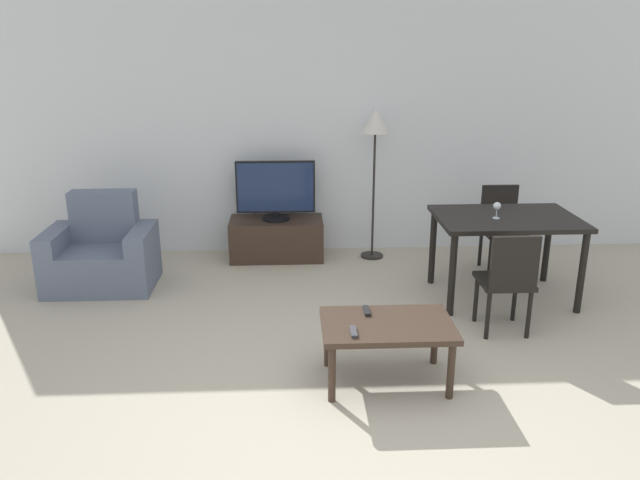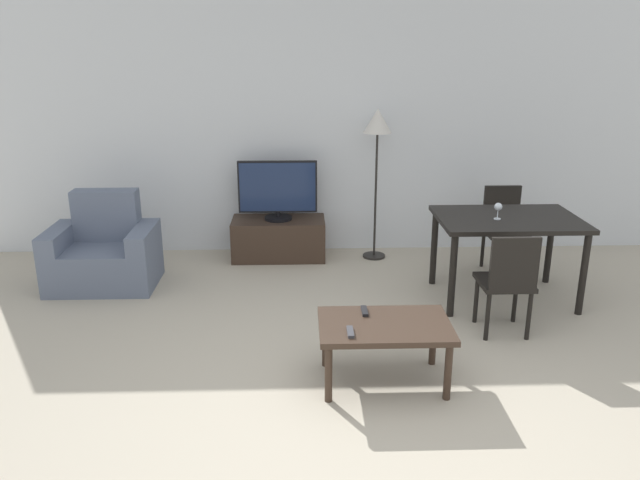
# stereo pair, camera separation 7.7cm
# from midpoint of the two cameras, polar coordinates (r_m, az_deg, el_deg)

# --- Properties ---
(ground_plane) EXTENTS (18.00, 18.00, 0.00)m
(ground_plane) POSITION_cam_midpoint_polar(r_m,az_deg,el_deg) (3.96, 3.67, -16.68)
(ground_plane) COLOR #B2A893
(wall_back) EXTENTS (7.85, 0.06, 2.70)m
(wall_back) POSITION_cam_midpoint_polar(r_m,az_deg,el_deg) (6.73, 0.66, 10.27)
(wall_back) COLOR silver
(wall_back) RESTS_ON ground_plane
(armchair) EXTENTS (0.97, 0.69, 0.87)m
(armchair) POSITION_cam_midpoint_polar(r_m,az_deg,el_deg) (6.24, -19.64, -1.33)
(armchair) COLOR slate
(armchair) RESTS_ON ground_plane
(tv_stand) EXTENTS (0.98, 0.48, 0.43)m
(tv_stand) POSITION_cam_midpoint_polar(r_m,az_deg,el_deg) (6.67, -4.31, 0.13)
(tv_stand) COLOR #38281E
(tv_stand) RESTS_ON ground_plane
(tv) EXTENTS (0.82, 0.29, 0.63)m
(tv) POSITION_cam_midpoint_polar(r_m,az_deg,el_deg) (6.53, -4.42, 4.54)
(tv) COLOR black
(tv) RESTS_ON tv_stand
(coffee_table) EXTENTS (0.88, 0.58, 0.44)m
(coffee_table) POSITION_cam_midpoint_polar(r_m,az_deg,el_deg) (4.25, 5.64, -8.21)
(coffee_table) COLOR #38281E
(coffee_table) RESTS_ON ground_plane
(dining_table) EXTENTS (1.23, 0.86, 0.76)m
(dining_table) POSITION_cam_midpoint_polar(r_m,az_deg,el_deg) (5.73, 16.28, 1.18)
(dining_table) COLOR black
(dining_table) RESTS_ON ground_plane
(dining_chair_near) EXTENTS (0.40, 0.40, 0.85)m
(dining_chair_near) POSITION_cam_midpoint_polar(r_m,az_deg,el_deg) (5.06, 16.39, -3.34)
(dining_chair_near) COLOR black
(dining_chair_near) RESTS_ON ground_plane
(dining_chair_far) EXTENTS (0.40, 0.40, 0.85)m
(dining_chair_far) POSITION_cam_midpoint_polar(r_m,az_deg,el_deg) (6.52, 15.90, 1.44)
(dining_chair_far) COLOR black
(dining_chair_far) RESTS_ON ground_plane
(floor_lamp) EXTENTS (0.29, 0.29, 1.58)m
(floor_lamp) POSITION_cam_midpoint_polar(r_m,az_deg,el_deg) (6.45, 4.72, 9.83)
(floor_lamp) COLOR black
(floor_lamp) RESTS_ON ground_plane
(remote_primary) EXTENTS (0.04, 0.15, 0.02)m
(remote_primary) POSITION_cam_midpoint_polar(r_m,az_deg,el_deg) (4.36, 3.78, -6.47)
(remote_primary) COLOR black
(remote_primary) RESTS_ON coffee_table
(remote_secondary) EXTENTS (0.04, 0.15, 0.02)m
(remote_secondary) POSITION_cam_midpoint_polar(r_m,az_deg,el_deg) (4.06, 2.53, -8.38)
(remote_secondary) COLOR #38383D
(remote_secondary) RESTS_ON coffee_table
(wine_glass_left) EXTENTS (0.07, 0.07, 0.15)m
(wine_glass_left) POSITION_cam_midpoint_polar(r_m,az_deg,el_deg) (5.58, 15.50, 2.92)
(wine_glass_left) COLOR silver
(wine_glass_left) RESTS_ON dining_table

